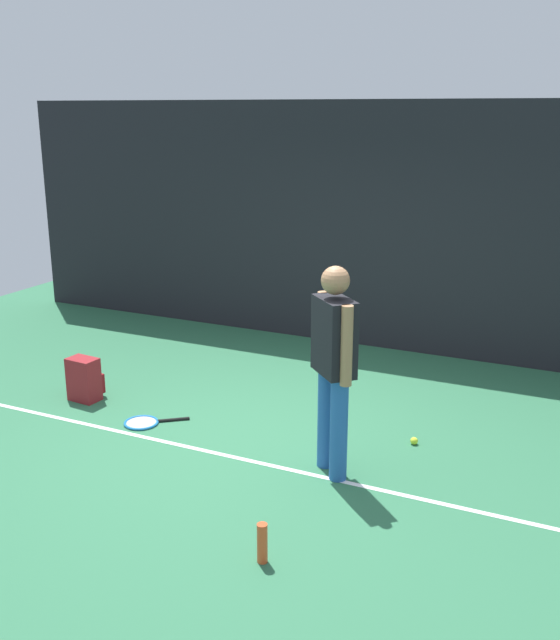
# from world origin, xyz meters

# --- Properties ---
(ground_plane) EXTENTS (12.00, 12.00, 0.00)m
(ground_plane) POSITION_xyz_m (0.00, 0.00, 0.00)
(ground_plane) COLOR #2D6B47
(back_fence) EXTENTS (10.00, 0.10, 2.93)m
(back_fence) POSITION_xyz_m (0.00, 3.00, 1.47)
(back_fence) COLOR black
(back_fence) RESTS_ON ground
(court_line) EXTENTS (9.00, 0.05, 0.00)m
(court_line) POSITION_xyz_m (0.00, -0.41, 0.00)
(court_line) COLOR white
(court_line) RESTS_ON ground
(tennis_player) EXTENTS (0.44, 0.44, 1.70)m
(tennis_player) POSITION_xyz_m (0.79, -0.30, 0.97)
(tennis_player) COLOR #2659A5
(tennis_player) RESTS_ON ground
(tennis_racket) EXTENTS (0.59, 0.52, 0.03)m
(tennis_racket) POSITION_xyz_m (-1.13, -0.17, 0.01)
(tennis_racket) COLOR black
(tennis_racket) RESTS_ON ground
(backpack) EXTENTS (0.31, 0.30, 0.44)m
(backpack) POSITION_xyz_m (-2.01, 0.08, 0.21)
(backpack) COLOR maroon
(backpack) RESTS_ON ground
(tennis_ball_near_player) EXTENTS (0.07, 0.07, 0.07)m
(tennis_ball_near_player) POSITION_xyz_m (1.26, 0.48, 0.03)
(tennis_ball_near_player) COLOR #CCE033
(tennis_ball_near_player) RESTS_ON ground
(water_bottle) EXTENTS (0.07, 0.07, 0.27)m
(water_bottle) POSITION_xyz_m (0.83, -1.63, 0.14)
(water_bottle) COLOR #D84C26
(water_bottle) RESTS_ON ground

